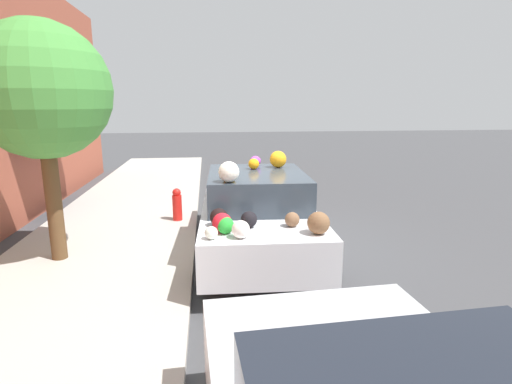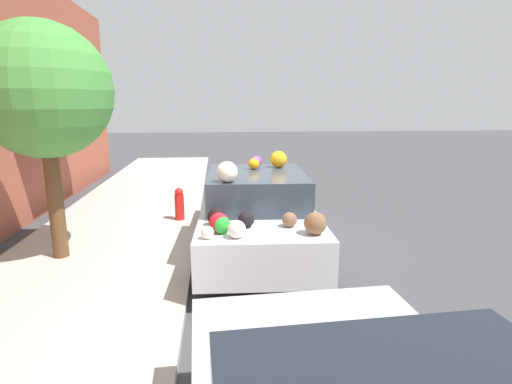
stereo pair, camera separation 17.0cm
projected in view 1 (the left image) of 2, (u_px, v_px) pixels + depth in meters
name	position (u px, v px, depth m)	size (l,w,h in m)	color
ground_plane	(257.00, 251.00, 7.14)	(60.00, 60.00, 0.00)	#424244
sidewalk_curb	(100.00, 255.00, 6.80)	(24.00, 3.20, 0.12)	#B2ADA3
street_tree	(41.00, 92.00, 5.95)	(2.06, 2.06, 3.69)	brown
fire_hydrant	(177.00, 205.00, 8.57)	(0.20, 0.20, 0.70)	red
art_car	(256.00, 211.00, 6.93)	(4.44, 1.99, 1.77)	silver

